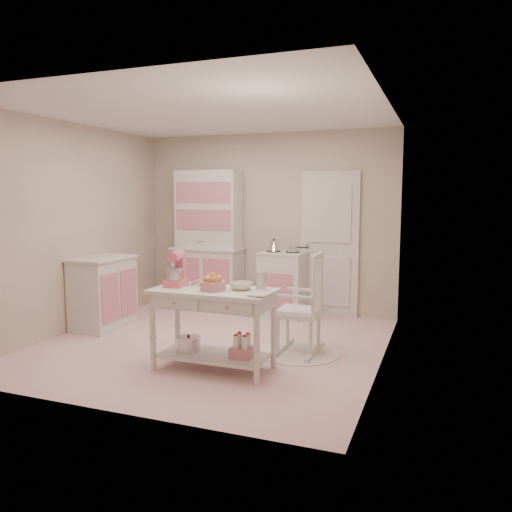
% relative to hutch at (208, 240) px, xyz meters
% --- Properties ---
extents(room_shell, '(3.84, 3.84, 2.62)m').
position_rel_hutch_xyz_m(room_shell, '(0.85, -1.66, 0.61)').
color(room_shell, pink).
rests_on(room_shell, ground).
extents(door, '(0.82, 0.05, 2.04)m').
position_rel_hutch_xyz_m(door, '(1.80, 0.21, -0.02)').
color(door, silver).
rests_on(door, ground).
extents(hutch, '(1.06, 0.50, 2.08)m').
position_rel_hutch_xyz_m(hutch, '(0.00, 0.00, 0.00)').
color(hutch, silver).
rests_on(hutch, ground).
extents(stove, '(0.62, 0.57, 0.92)m').
position_rel_hutch_xyz_m(stove, '(1.20, -0.05, -0.58)').
color(stove, silver).
rests_on(stove, ground).
extents(base_cabinet, '(0.54, 0.84, 0.92)m').
position_rel_hutch_xyz_m(base_cabinet, '(-0.78, -1.47, -0.58)').
color(base_cabinet, silver).
rests_on(base_cabinet, ground).
extents(lace_rug, '(0.92, 0.92, 0.01)m').
position_rel_hutch_xyz_m(lace_rug, '(1.87, -1.59, -1.03)').
color(lace_rug, white).
rests_on(lace_rug, ground).
extents(rocking_chair, '(0.49, 0.72, 1.10)m').
position_rel_hutch_xyz_m(rocking_chair, '(1.87, -1.59, -0.49)').
color(rocking_chair, silver).
rests_on(rocking_chair, ground).
extents(work_table, '(1.20, 0.60, 0.80)m').
position_rel_hutch_xyz_m(work_table, '(1.23, -2.38, -0.64)').
color(work_table, silver).
rests_on(work_table, ground).
extents(stand_mixer, '(0.23, 0.30, 0.34)m').
position_rel_hutch_xyz_m(stand_mixer, '(0.81, -2.36, -0.07)').
color(stand_mixer, '#E05E7A').
rests_on(stand_mixer, work_table).
extents(cookie_tray, '(0.34, 0.24, 0.02)m').
position_rel_hutch_xyz_m(cookie_tray, '(1.08, -2.20, -0.23)').
color(cookie_tray, silver).
rests_on(cookie_tray, work_table).
extents(bread_basket, '(0.25, 0.25, 0.09)m').
position_rel_hutch_xyz_m(bread_basket, '(1.25, -2.43, -0.19)').
color(bread_basket, '#C87386').
rests_on(bread_basket, work_table).
extents(mixing_bowl, '(0.22, 0.22, 0.07)m').
position_rel_hutch_xyz_m(mixing_bowl, '(1.49, -2.30, -0.21)').
color(mixing_bowl, silver).
rests_on(mixing_bowl, work_table).
extents(metal_pitcher, '(0.10, 0.10, 0.17)m').
position_rel_hutch_xyz_m(metal_pitcher, '(1.67, -2.22, -0.16)').
color(metal_pitcher, silver).
rests_on(metal_pitcher, work_table).
extents(recipe_book, '(0.19, 0.24, 0.02)m').
position_rel_hutch_xyz_m(recipe_book, '(1.68, -2.50, -0.23)').
color(recipe_book, silver).
rests_on(recipe_book, work_table).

